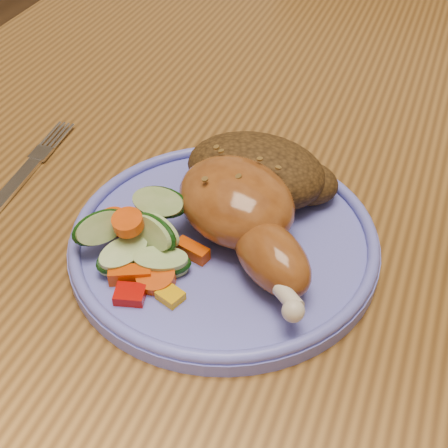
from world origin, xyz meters
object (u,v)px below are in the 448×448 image
(plate, at_px, (224,243))
(dining_table, at_px, (262,265))
(fork, at_px, (18,180))
(chair_far, at_px, (363,107))

(plate, bearing_deg, dining_table, 79.89)
(fork, bearing_deg, plate, -3.48)
(chair_far, distance_m, plate, 0.74)
(dining_table, height_order, plate, plate)
(chair_far, height_order, plate, chair_far)
(dining_table, height_order, fork, fork)
(chair_far, xyz_separation_m, plate, (-0.01, -0.70, 0.26))
(dining_table, relative_size, plate, 5.49)
(fork, bearing_deg, chair_far, 71.82)
(dining_table, xyz_separation_m, chair_far, (0.00, 0.63, -0.17))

